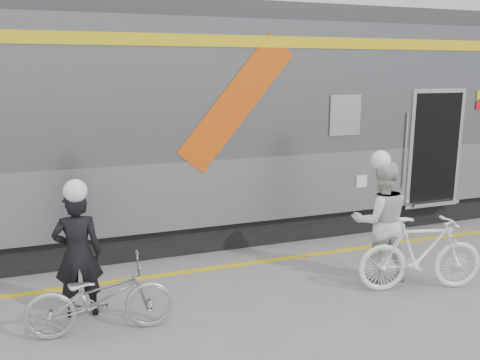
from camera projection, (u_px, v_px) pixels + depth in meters
name	position (u px, v px, depth m)	size (l,w,h in m)	color
ground	(302.00, 328.00, 6.05)	(90.00, 90.00, 0.00)	slate
train	(296.00, 119.00, 10.11)	(24.00, 3.17, 4.10)	black
safety_strip	(240.00, 264.00, 8.02)	(24.00, 0.12, 0.01)	gold
man	(78.00, 254.00, 6.23)	(0.59, 0.38, 1.61)	black
bicycle_left	(100.00, 297.00, 5.87)	(0.59, 1.68, 0.88)	#A5A8AC
woman	(380.00, 221.00, 7.34)	(0.85, 0.66, 1.75)	silver
bicycle_right	(421.00, 254.00, 7.01)	(0.50, 1.77, 1.06)	white
helmet_man	(72.00, 179.00, 6.03)	(0.28, 0.28, 0.28)	white
helmet_woman	(385.00, 152.00, 7.13)	(0.28, 0.28, 0.28)	white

